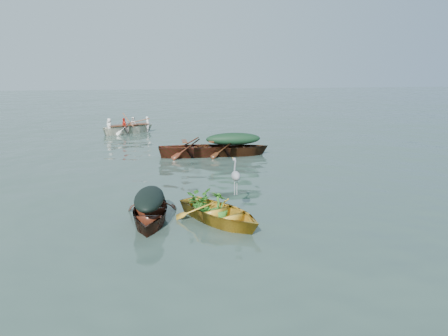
# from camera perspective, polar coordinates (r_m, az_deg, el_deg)

# --- Properties ---
(ground) EXTENTS (140.00, 140.00, 0.00)m
(ground) POSITION_cam_1_polar(r_m,az_deg,el_deg) (12.84, -1.18, -3.50)
(ground) COLOR #364C43
(ground) RESTS_ON ground
(yellow_dinghy) EXTENTS (2.79, 3.51, 0.88)m
(yellow_dinghy) POSITION_cam_1_polar(r_m,az_deg,el_deg) (10.58, -0.52, -7.10)
(yellow_dinghy) COLOR gold
(yellow_dinghy) RESTS_ON ground
(dark_covered_boat) EXTENTS (1.68, 3.55, 0.84)m
(dark_covered_boat) POSITION_cam_1_polar(r_m,az_deg,el_deg) (10.82, -9.63, -6.85)
(dark_covered_boat) COLOR #512213
(dark_covered_boat) RESTS_ON ground
(green_tarp_boat) EXTENTS (4.31, 1.59, 0.98)m
(green_tarp_boat) POSITION_cam_1_polar(r_m,az_deg,el_deg) (18.65, 1.21, 1.65)
(green_tarp_boat) COLOR #452910
(green_tarp_boat) RESTS_ON ground
(open_wooden_boat) EXTENTS (4.64, 1.73, 1.08)m
(open_wooden_boat) POSITION_cam_1_polar(r_m,az_deg,el_deg) (18.47, -3.44, 1.52)
(open_wooden_boat) COLOR #581F16
(open_wooden_boat) RESTS_ON ground
(rowed_boat) EXTENTS (4.30, 2.77, 0.98)m
(rowed_boat) POSITION_cam_1_polar(r_m,az_deg,el_deg) (25.71, -12.27, 4.44)
(rowed_boat) COLOR white
(rowed_boat) RESTS_ON ground
(dark_tarp_cover) EXTENTS (0.92, 1.95, 0.40)m
(dark_tarp_cover) POSITION_cam_1_polar(r_m,az_deg,el_deg) (10.63, -9.76, -3.70)
(dark_tarp_cover) COLOR black
(dark_tarp_cover) RESTS_ON dark_covered_boat
(green_tarp_cover) EXTENTS (2.37, 0.88, 0.52)m
(green_tarp_cover) POSITION_cam_1_polar(r_m,az_deg,el_deg) (18.52, 1.22, 3.93)
(green_tarp_cover) COLOR #13301D
(green_tarp_cover) RESTS_ON green_tarp_boat
(thwart_benches) EXTENTS (2.33, 1.01, 0.04)m
(thwart_benches) POSITION_cam_1_polar(r_m,az_deg,el_deg) (18.37, -3.46, 3.22)
(thwart_benches) COLOR #572914
(thwart_benches) RESTS_ON open_wooden_boat
(heron) EXTENTS (0.44, 0.49, 0.92)m
(heron) POSITION_cam_1_polar(r_m,az_deg,el_deg) (10.70, 1.55, -1.85)
(heron) COLOR #93969B
(heron) RESTS_ON yellow_dinghy
(dinghy_weeds) EXTENTS (1.05, 1.13, 0.60)m
(dinghy_weeds) POSITION_cam_1_polar(r_m,az_deg,el_deg) (10.78, -2.31, -2.62)
(dinghy_weeds) COLOR #286C1C
(dinghy_weeds) RESTS_ON yellow_dinghy
(rowers) EXTENTS (3.11, 2.17, 0.76)m
(rowers) POSITION_cam_1_polar(r_m,az_deg,el_deg) (25.61, -12.36, 6.37)
(rowers) COLOR silver
(rowers) RESTS_ON rowed_boat
(oars) EXTENTS (1.57, 2.63, 0.06)m
(oars) POSITION_cam_1_polar(r_m,az_deg,el_deg) (25.65, -12.33, 5.59)
(oars) COLOR brown
(oars) RESTS_ON rowed_boat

